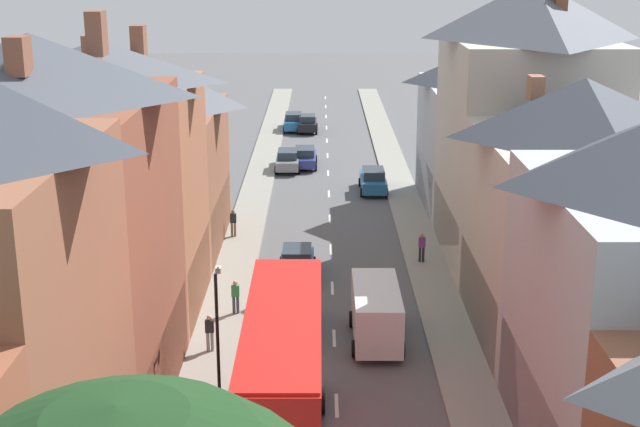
{
  "coord_description": "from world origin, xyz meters",
  "views": [
    {
      "loc": [
        -0.62,
        -17.71,
        16.26
      ],
      "look_at": [
        -0.43,
        31.75,
        1.61
      ],
      "focal_mm": 50.0,
      "sensor_mm": 36.0,
      "label": 1
    }
  ],
  "objects_px": {
    "car_mid_black": "(284,160)",
    "pedestrian_mid_right": "(232,295)",
    "car_near_silver": "(304,123)",
    "car_mid_white": "(290,121)",
    "double_decker_bus_lead": "(280,385)",
    "delivery_van": "(373,312)",
    "pedestrian_mid_left": "(207,331)",
    "car_parked_left_a": "(290,312)",
    "car_parked_right_a": "(302,157)",
    "pedestrian_far_left": "(419,246)",
    "street_lamp": "(215,332)",
    "car_parked_left_b": "(370,180)",
    "car_parked_right_b": "(294,262)",
    "pedestrian_far_right": "(230,222)"
  },
  "relations": [
    {
      "from": "car_parked_right_b",
      "to": "pedestrian_far_left",
      "type": "bearing_deg",
      "value": 15.61
    },
    {
      "from": "double_decker_bus_lead",
      "to": "street_lamp",
      "type": "bearing_deg",
      "value": 127.15
    },
    {
      "from": "pedestrian_mid_right",
      "to": "car_near_silver",
      "type": "bearing_deg",
      "value": 86.44
    },
    {
      "from": "car_mid_black",
      "to": "car_parked_left_b",
      "type": "xyz_separation_m",
      "value": [
        6.2,
        -6.44,
        0.04
      ]
    },
    {
      "from": "double_decker_bus_lead",
      "to": "car_mid_white",
      "type": "distance_m",
      "value": 56.63
    },
    {
      "from": "car_near_silver",
      "to": "double_decker_bus_lead",
      "type": "bearing_deg",
      "value": -90.01
    },
    {
      "from": "double_decker_bus_lead",
      "to": "car_mid_black",
      "type": "xyz_separation_m",
      "value": [
        -1.29,
        40.82,
        -2.01
      ]
    },
    {
      "from": "car_near_silver",
      "to": "car_mid_white",
      "type": "distance_m",
      "value": 1.52
    },
    {
      "from": "car_near_silver",
      "to": "car_parked_right_b",
      "type": "distance_m",
      "value": 38.28
    },
    {
      "from": "car_parked_right_a",
      "to": "pedestrian_mid_left",
      "type": "bearing_deg",
      "value": -95.81
    },
    {
      "from": "double_decker_bus_lead",
      "to": "pedestrian_mid_left",
      "type": "distance_m",
      "value": 9.12
    },
    {
      "from": "car_parked_left_b",
      "to": "pedestrian_mid_right",
      "type": "bearing_deg",
      "value": -109.0
    },
    {
      "from": "car_mid_black",
      "to": "pedestrian_mid_left",
      "type": "distance_m",
      "value": 32.63
    },
    {
      "from": "pedestrian_far_left",
      "to": "street_lamp",
      "type": "xyz_separation_m",
      "value": [
        -9.1,
        -16.15,
        2.21
      ]
    },
    {
      "from": "car_parked_right_a",
      "to": "pedestrian_mid_right",
      "type": "xyz_separation_m",
      "value": [
        -2.71,
        -29.58,
        0.24
      ]
    },
    {
      "from": "double_decker_bus_lead",
      "to": "car_mid_white",
      "type": "xyz_separation_m",
      "value": [
        -1.29,
        56.58,
        -1.97
      ]
    },
    {
      "from": "double_decker_bus_lead",
      "to": "car_parked_left_b",
      "type": "bearing_deg",
      "value": 81.87
    },
    {
      "from": "car_mid_black",
      "to": "pedestrian_mid_right",
      "type": "bearing_deg",
      "value": -92.83
    },
    {
      "from": "delivery_van",
      "to": "pedestrian_far_right",
      "type": "relative_size",
      "value": 3.23
    },
    {
      "from": "pedestrian_mid_right",
      "to": "pedestrian_far_right",
      "type": "bearing_deg",
      "value": 95.86
    },
    {
      "from": "car_mid_black",
      "to": "pedestrian_mid_right",
      "type": "xyz_separation_m",
      "value": [
        -1.41,
        -28.54,
        0.22
      ]
    },
    {
      "from": "pedestrian_far_right",
      "to": "pedestrian_mid_left",
      "type": "bearing_deg",
      "value": -88.26
    },
    {
      "from": "car_mid_white",
      "to": "pedestrian_mid_left",
      "type": "xyz_separation_m",
      "value": [
        -2.12,
        -48.32,
        0.19
      ]
    },
    {
      "from": "car_parked_left_b",
      "to": "car_parked_right_b",
      "type": "xyz_separation_m",
      "value": [
        -4.9,
        -16.86,
        -0.04
      ]
    },
    {
      "from": "pedestrian_mid_left",
      "to": "car_mid_white",
      "type": "bearing_deg",
      "value": 87.49
    },
    {
      "from": "car_parked_right_a",
      "to": "pedestrian_mid_right",
      "type": "relative_size",
      "value": 2.76
    },
    {
      "from": "car_parked_left_b",
      "to": "car_mid_white",
      "type": "relative_size",
      "value": 1.04
    },
    {
      "from": "double_decker_bus_lead",
      "to": "pedestrian_far_left",
      "type": "xyz_separation_m",
      "value": [
        6.66,
        19.37,
        -1.78
      ]
    },
    {
      "from": "car_parked_left_a",
      "to": "car_parked_right_a",
      "type": "xyz_separation_m",
      "value": [
        0.0,
        31.18,
        -0.06
      ]
    },
    {
      "from": "car_parked_right_a",
      "to": "pedestrian_far_right",
      "type": "xyz_separation_m",
      "value": [
        -3.89,
        -18.03,
        0.24
      ]
    },
    {
      "from": "car_near_silver",
      "to": "car_mid_black",
      "type": "relative_size",
      "value": 0.92
    },
    {
      "from": "double_decker_bus_lead",
      "to": "pedestrian_mid_right",
      "type": "bearing_deg",
      "value": 102.4
    },
    {
      "from": "car_near_silver",
      "to": "car_parked_right_b",
      "type": "bearing_deg",
      "value": -90.0
    },
    {
      "from": "double_decker_bus_lead",
      "to": "delivery_van",
      "type": "distance_m",
      "value": 10.32
    },
    {
      "from": "delivery_van",
      "to": "pedestrian_far_left",
      "type": "distance_m",
      "value": 10.28
    },
    {
      "from": "car_parked_left_b",
      "to": "pedestrian_mid_left",
      "type": "relative_size",
      "value": 2.83
    },
    {
      "from": "car_mid_white",
      "to": "delivery_van",
      "type": "relative_size",
      "value": 0.85
    },
    {
      "from": "pedestrian_mid_left",
      "to": "street_lamp",
      "type": "distance_m",
      "value": 5.59
    },
    {
      "from": "car_mid_black",
      "to": "pedestrian_mid_right",
      "type": "relative_size",
      "value": 2.69
    },
    {
      "from": "double_decker_bus_lead",
      "to": "car_mid_black",
      "type": "bearing_deg",
      "value": 91.81
    },
    {
      "from": "delivery_van",
      "to": "car_parked_left_a",
      "type": "bearing_deg",
      "value": 162.78
    },
    {
      "from": "double_decker_bus_lead",
      "to": "street_lamp",
      "type": "distance_m",
      "value": 4.06
    },
    {
      "from": "car_near_silver",
      "to": "delivery_van",
      "type": "xyz_separation_m",
      "value": [
        3.6,
        -46.23,
        0.53
      ]
    },
    {
      "from": "car_parked_left_b",
      "to": "car_parked_right_b",
      "type": "bearing_deg",
      "value": -106.2
    },
    {
      "from": "delivery_van",
      "to": "pedestrian_mid_right",
      "type": "bearing_deg",
      "value": 156.66
    },
    {
      "from": "car_parked_left_a",
      "to": "pedestrian_mid_left",
      "type": "relative_size",
      "value": 2.67
    },
    {
      "from": "pedestrian_far_left",
      "to": "car_mid_white",
      "type": "bearing_deg",
      "value": 102.06
    },
    {
      "from": "car_parked_left_a",
      "to": "car_parked_right_b",
      "type": "height_order",
      "value": "car_parked_left_a"
    },
    {
      "from": "car_mid_black",
      "to": "pedestrian_far_left",
      "type": "bearing_deg",
      "value": -69.66
    },
    {
      "from": "car_parked_left_b",
      "to": "pedestrian_far_left",
      "type": "distance_m",
      "value": 15.11
    }
  ]
}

